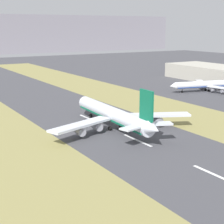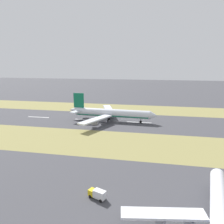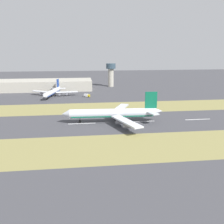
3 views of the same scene
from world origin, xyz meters
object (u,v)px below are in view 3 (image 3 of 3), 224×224
at_px(terminal_building, 41,85).
at_px(service_truck, 87,95).
at_px(control_tower, 111,72).
at_px(airplane_parked_apron, 53,92).
at_px(airplane_main_jet, 115,113).

height_order(terminal_building, service_truck, terminal_building).
xyz_separation_m(control_tower, airplane_parked_apron, (-61.56, 67.20, -13.32)).
relative_size(terminal_building, airplane_parked_apron, 2.29).
relative_size(terminal_building, service_truck, 18.33).
distance_m(airplane_main_jet, service_truck, 95.21).
bearing_deg(control_tower, airplane_main_jet, 173.86).
height_order(control_tower, airplane_parked_apron, control_tower).
height_order(terminal_building, control_tower, control_tower).
height_order(airplane_main_jet, control_tower, control_tower).
relative_size(airplane_main_jet, terminal_building, 0.57).
bearing_deg(airplane_main_jet, airplane_parked_apron, 26.00).
bearing_deg(airplane_parked_apron, terminal_building, 21.40).
relative_size(airplane_main_jet, control_tower, 2.31).
distance_m(airplane_main_jet, airplane_parked_apron, 113.25).
xyz_separation_m(terminal_building, airplane_parked_apron, (-43.57, -17.07, -1.19)).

